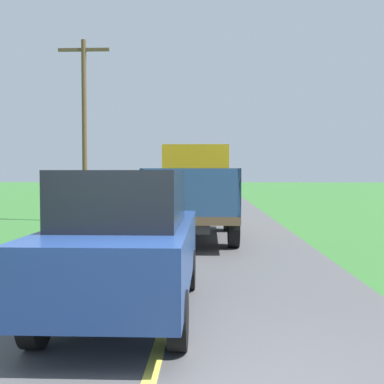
% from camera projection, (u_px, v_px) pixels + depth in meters
% --- Properties ---
extents(centre_line, '(0.14, 108.00, 0.01)m').
position_uv_depth(centre_line, '(149.00, 383.00, 4.05)').
color(centre_line, '#E0D64C').
rests_on(centre_line, road_surface).
extents(banana_truck_near, '(2.38, 5.82, 2.80)m').
position_uv_depth(banana_truck_near, '(196.00, 189.00, 13.96)').
color(banana_truck_near, '#2D2D30').
rests_on(banana_truck_near, road_surface).
extents(utility_pole_roadside, '(2.09, 0.20, 7.40)m').
position_uv_depth(utility_pole_roadside, '(84.00, 124.00, 18.50)').
color(utility_pole_roadside, brown).
rests_on(utility_pole_roadside, ground).
extents(following_car, '(1.74, 4.10, 1.92)m').
position_uv_depth(following_car, '(127.00, 240.00, 6.03)').
color(following_car, navy).
rests_on(following_car, road_surface).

